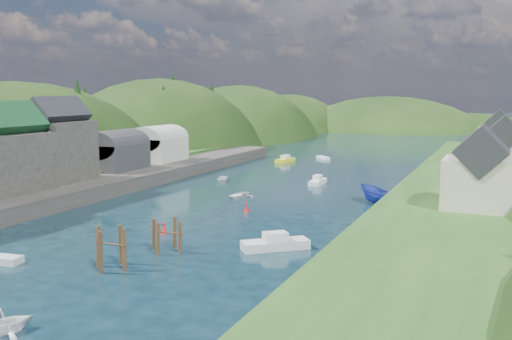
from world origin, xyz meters
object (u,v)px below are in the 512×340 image
at_px(channel_buoy_near, 164,229).
at_px(channel_buoy_far, 247,208).
at_px(piling_cluster_far, 167,239).
at_px(piling_cluster_near, 111,251).

bearing_deg(channel_buoy_near, channel_buoy_far, 75.14).
bearing_deg(piling_cluster_far, piling_cluster_near, -103.07).
bearing_deg(piling_cluster_near, channel_buoy_far, 87.64).
bearing_deg(channel_buoy_far, piling_cluster_far, -88.71).
xyz_separation_m(piling_cluster_near, channel_buoy_near, (-2.35, 11.32, -0.93)).
xyz_separation_m(piling_cluster_near, piling_cluster_far, (1.39, 5.97, -0.25)).
distance_m(piling_cluster_far, channel_buoy_far, 17.91).
bearing_deg(piling_cluster_far, channel_buoy_near, 124.91).
relative_size(piling_cluster_near, piling_cluster_far, 1.15).
xyz_separation_m(piling_cluster_far, channel_buoy_near, (-3.73, 5.35, -0.68)).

